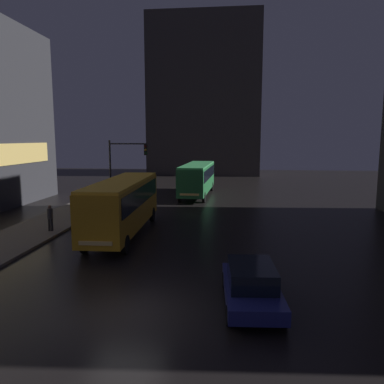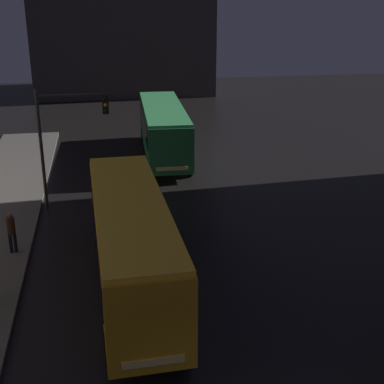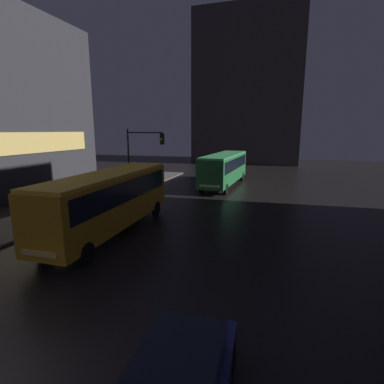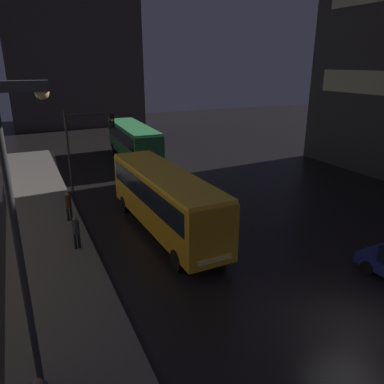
{
  "view_description": "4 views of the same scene",
  "coord_description": "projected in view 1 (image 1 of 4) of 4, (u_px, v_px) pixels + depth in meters",
  "views": [
    {
      "loc": [
        3.62,
        -11.87,
        5.99
      ],
      "look_at": [
        1.23,
        10.5,
        2.74
      ],
      "focal_mm": 35.0,
      "sensor_mm": 36.0,
      "label": 1
    },
    {
      "loc": [
        -3.87,
        -6.43,
        9.94
      ],
      "look_at": [
        -0.53,
        12.65,
        2.73
      ],
      "focal_mm": 50.0,
      "sensor_mm": 36.0,
      "label": 2
    },
    {
      "loc": [
        6.15,
        -3.6,
        5.69
      ],
      "look_at": [
        0.46,
        14.35,
        1.8
      ],
      "focal_mm": 28.0,
      "sensor_mm": 36.0,
      "label": 3
    },
    {
      "loc": [
        -9.65,
        -7.2,
        8.82
      ],
      "look_at": [
        -1.16,
        11.0,
        1.86
      ],
      "focal_mm": 35.0,
      "sensor_mm": 36.0,
      "label": 4
    }
  ],
  "objects": [
    {
      "name": "pedestrian_near",
      "position": [
        76.0,
        205.0,
        27.21
      ],
      "size": [
        0.35,
        0.35,
        1.73
      ],
      "rotation": [
        0.0,
        0.0,
        1.65
      ],
      "color": "black",
      "rests_on": "sidewalk_left"
    },
    {
      "name": "bus_near",
      "position": [
        123.0,
        201.0,
        23.14
      ],
      "size": [
        2.75,
        10.75,
        3.43
      ],
      "rotation": [
        0.0,
        0.0,
        3.17
      ],
      "color": "orange",
      "rests_on": "ground"
    },
    {
      "name": "pedestrian_far",
      "position": [
        50.0,
        216.0,
        23.61
      ],
      "size": [
        0.46,
        0.46,
        1.66
      ],
      "rotation": [
        0.0,
        0.0,
        5.88
      ],
      "color": "black",
      "rests_on": "sidewalk_left"
    },
    {
      "name": "sidewalk_left",
      "position": [
        31.0,
        232.0,
        23.69
      ],
      "size": [
        4.0,
        48.0,
        0.15
      ],
      "color": "#56514C",
      "rests_on": "ground"
    },
    {
      "name": "building_far_backdrop",
      "position": [
        205.0,
        98.0,
        63.33
      ],
      "size": [
        18.07,
        12.0,
        25.3
      ],
      "color": "#383333",
      "rests_on": "ground"
    },
    {
      "name": "car_taxi",
      "position": [
        251.0,
        284.0,
        13.45
      ],
      "size": [
        2.18,
        4.54,
        1.5
      ],
      "rotation": [
        0.0,
        0.0,
        3.21
      ],
      "color": "navy",
      "rests_on": "ground"
    },
    {
      "name": "bus_far",
      "position": [
        197.0,
        176.0,
        38.79
      ],
      "size": [
        2.94,
        10.97,
        3.33
      ],
      "rotation": [
        0.0,
        0.0,
        3.1
      ],
      "color": "#236B38",
      "rests_on": "ground"
    },
    {
      "name": "ground_plane",
      "position": [
        124.0,
        313.0,
        12.92
      ],
      "size": [
        120.0,
        120.0,
        0.0
      ],
      "primitive_type": "plane",
      "color": "black"
    },
    {
      "name": "traffic_light_main",
      "position": [
        124.0,
        162.0,
        31.7
      ],
      "size": [
        3.37,
        0.35,
        5.81
      ],
      "color": "#2D2D2D",
      "rests_on": "ground"
    }
  ]
}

